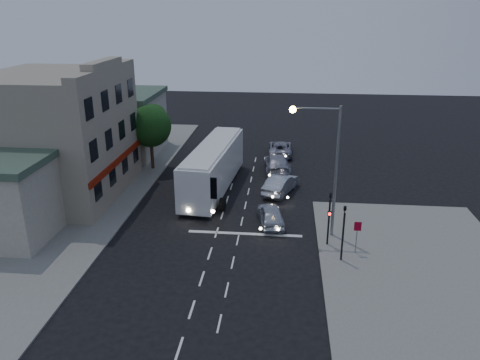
# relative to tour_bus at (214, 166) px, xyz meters

# --- Properties ---
(ground) EXTENTS (120.00, 120.00, 0.00)m
(ground) POSITION_rel_tour_bus_xyz_m (1.44, -10.27, -2.16)
(ground) COLOR black
(sidewalk_near) EXTENTS (12.00, 24.00, 0.12)m
(sidewalk_near) POSITION_rel_tour_bus_xyz_m (14.44, -14.27, -2.10)
(sidewalk_near) COLOR slate
(sidewalk_near) RESTS_ON ground
(sidewalk_far) EXTENTS (12.00, 50.00, 0.12)m
(sidewalk_far) POSITION_rel_tour_bus_xyz_m (-11.56, -2.27, -2.10)
(sidewalk_far) COLOR slate
(sidewalk_far) RESTS_ON ground
(road_markings) EXTENTS (8.00, 30.55, 0.01)m
(road_markings) POSITION_rel_tour_bus_xyz_m (2.72, -6.96, -2.16)
(road_markings) COLOR silver
(road_markings) RESTS_ON ground
(tour_bus) EXTENTS (3.85, 13.23, 4.00)m
(tour_bus) POSITION_rel_tour_bus_xyz_m (0.00, 0.00, 0.00)
(tour_bus) COLOR silver
(tour_bus) RESTS_ON ground
(car_suv) EXTENTS (2.42, 4.47, 1.44)m
(car_suv) POSITION_rel_tour_bus_xyz_m (5.15, -6.47, -1.44)
(car_suv) COLOR #B0B8C8
(car_suv) RESTS_ON ground
(car_sedan_a) EXTENTS (3.20, 5.07, 1.58)m
(car_sedan_a) POSITION_rel_tour_bus_xyz_m (5.79, -0.30, -1.37)
(car_sedan_a) COLOR #A7AEBC
(car_sedan_a) RESTS_ON ground
(car_sedan_b) EXTENTS (2.87, 5.91, 1.66)m
(car_sedan_b) POSITION_rel_tour_bus_xyz_m (5.33, 5.23, -1.33)
(car_sedan_b) COLOR #9E9EAF
(car_sedan_b) RESTS_ON ground
(car_sedan_c) EXTENTS (2.45, 5.24, 1.45)m
(car_sedan_c) POSITION_rel_tour_bus_xyz_m (5.56, 10.79, -1.44)
(car_sedan_c) COLOR gray
(car_sedan_c) RESTS_ON ground
(traffic_signal_main) EXTENTS (0.25, 0.35, 4.10)m
(traffic_signal_main) POSITION_rel_tour_bus_xyz_m (9.04, -9.49, 0.26)
(traffic_signal_main) COLOR black
(traffic_signal_main) RESTS_ON sidewalk_near
(traffic_signal_side) EXTENTS (0.18, 0.15, 4.10)m
(traffic_signal_side) POSITION_rel_tour_bus_xyz_m (9.74, -11.47, 0.26)
(traffic_signal_side) COLOR black
(traffic_signal_side) RESTS_ON sidewalk_near
(regulatory_sign) EXTENTS (0.45, 0.12, 2.20)m
(regulatory_sign) POSITION_rel_tour_bus_xyz_m (10.74, -10.51, -0.57)
(regulatory_sign) COLOR slate
(regulatory_sign) RESTS_ON sidewalk_near
(streetlight) EXTENTS (3.32, 0.44, 9.00)m
(streetlight) POSITION_rel_tour_bus_xyz_m (8.78, -8.07, 3.57)
(streetlight) COLOR slate
(streetlight) RESTS_ON sidewalk_near
(main_building) EXTENTS (10.12, 12.00, 11.00)m
(main_building) POSITION_rel_tour_bus_xyz_m (-12.52, -2.27, 3.00)
(main_building) COLOR gray
(main_building) RESTS_ON sidewalk_far
(low_building_north) EXTENTS (9.40, 9.40, 6.50)m
(low_building_north) POSITION_rel_tour_bus_xyz_m (-12.06, 9.73, 1.23)
(low_building_north) COLOR #A09582
(low_building_north) RESTS_ON sidewalk_far
(street_tree) EXTENTS (4.00, 4.00, 6.20)m
(street_tree) POSITION_rel_tour_bus_xyz_m (-6.77, 4.75, 2.34)
(street_tree) COLOR black
(street_tree) RESTS_ON sidewalk_far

